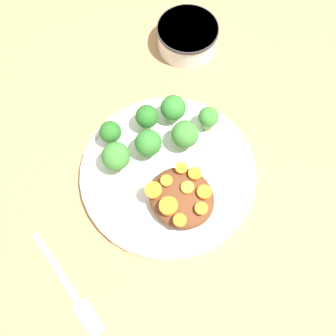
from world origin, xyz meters
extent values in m
plane|color=tan|center=(0.00, 0.00, 0.00)|extent=(4.00, 4.00, 0.00)
cylinder|color=white|center=(0.00, 0.00, 0.01)|extent=(0.28, 0.28, 0.02)
torus|color=white|center=(0.00, 0.00, 0.02)|extent=(0.27, 0.27, 0.01)
cylinder|color=silver|center=(-0.20, -0.17, 0.02)|extent=(0.11, 0.11, 0.05)
cylinder|color=#333338|center=(-0.20, -0.17, 0.04)|extent=(0.11, 0.11, 0.01)
cylinder|color=white|center=(-0.20, -0.17, 0.04)|extent=(0.09, 0.09, 0.01)
ellipsoid|color=brown|center=(0.02, 0.05, 0.03)|extent=(0.09, 0.10, 0.04)
cylinder|color=#7FA85B|center=(-0.05, -0.02, 0.03)|extent=(0.01, 0.01, 0.02)
sphere|color=#3D8433|center=(-0.05, -0.02, 0.05)|extent=(0.04, 0.04, 0.04)
cylinder|color=#7FA85B|center=(0.00, -0.04, 0.03)|extent=(0.02, 0.02, 0.02)
sphere|color=#337A2D|center=(0.00, -0.04, 0.05)|extent=(0.04, 0.04, 0.04)
cylinder|color=#7FA85B|center=(-0.07, -0.07, 0.03)|extent=(0.02, 0.02, 0.02)
sphere|color=#337A2D|center=(-0.07, -0.07, 0.05)|extent=(0.04, 0.04, 0.04)
cylinder|color=#759E51|center=(0.05, -0.06, 0.03)|extent=(0.01, 0.01, 0.02)
sphere|color=#3D8433|center=(0.05, -0.06, 0.05)|extent=(0.04, 0.04, 0.04)
cylinder|color=#759E51|center=(0.03, -0.10, 0.03)|extent=(0.02, 0.02, 0.02)
sphere|color=#286B23|center=(0.03, -0.10, 0.05)|extent=(0.03, 0.03, 0.03)
cylinder|color=#7FA85B|center=(-0.10, -0.02, 0.03)|extent=(0.02, 0.02, 0.02)
sphere|color=#3D8433|center=(-0.10, -0.02, 0.05)|extent=(0.03, 0.03, 0.03)
cylinder|color=#7FA85B|center=(-0.03, -0.08, 0.03)|extent=(0.01, 0.01, 0.02)
sphere|color=#286B23|center=(-0.03, -0.08, 0.05)|extent=(0.04, 0.04, 0.04)
cylinder|color=orange|center=(-0.02, 0.04, 0.05)|extent=(0.02, 0.02, 0.00)
cylinder|color=orange|center=(0.02, 0.02, 0.05)|extent=(0.02, 0.02, 0.00)
cylinder|color=orange|center=(0.05, 0.02, 0.05)|extent=(0.03, 0.03, 0.01)
cylinder|color=orange|center=(0.01, 0.09, 0.05)|extent=(0.02, 0.02, 0.01)
cylinder|color=orange|center=(-0.01, 0.02, 0.05)|extent=(0.02, 0.02, 0.00)
cylinder|color=orange|center=(0.05, 0.08, 0.05)|extent=(0.02, 0.02, 0.00)
cylinder|color=orange|center=(0.05, 0.05, 0.05)|extent=(0.03, 0.03, 0.01)
cylinder|color=orange|center=(0.01, 0.05, 0.05)|extent=(0.02, 0.02, 0.01)
cylinder|color=orange|center=(-0.01, 0.07, 0.05)|extent=(0.02, 0.02, 0.01)
cube|color=silver|center=(0.22, 0.00, 0.00)|extent=(0.02, 0.12, 0.01)
cube|color=silver|center=(0.23, 0.09, 0.00)|extent=(0.03, 0.06, 0.01)
camera|label=1|loc=(0.20, 0.22, 0.68)|focal=50.00mm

